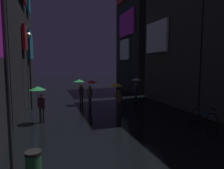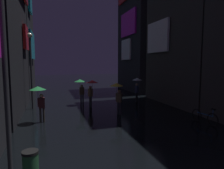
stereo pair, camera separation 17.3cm
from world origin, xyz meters
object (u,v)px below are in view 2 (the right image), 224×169
Objects in this scene: streetlamp_left_near at (4,51)px; trash_bin at (31,166)px; streetlamp_left_far at (31,62)px; pedestrian_foreground_right_red at (92,86)px; pedestrian_near_crossing_green at (81,85)px; pedestrian_midstreet_centre_clear at (137,83)px; bicycle_parked_at_storefront at (205,117)px; pedestrian_far_right_green at (39,94)px; pedestrian_foreground_left_yellow at (117,90)px.

trash_bin is (0.70, -0.90, -3.30)m from streetlamp_left_near.
trash_bin is (0.70, -9.86, -3.02)m from streetlamp_left_far.
pedestrian_foreground_right_red is 0.38× the size of streetlamp_left_far.
pedestrian_near_crossing_green and pedestrian_foreground_right_red have the same top height.
pedestrian_midstreet_centre_clear is at bearing 47.08° from streetlamp_left_near.
streetlamp_left_far is at bearing 171.00° from pedestrian_foreground_right_red.
streetlamp_left_far is at bearing 94.06° from trash_bin.
streetlamp_left_far is (-4.35, 0.69, 1.82)m from pedestrian_foreground_right_red.
bicycle_parked_at_storefront is at bearing -35.14° from streetlamp_left_far.
pedestrian_far_right_green is 1.00× the size of pedestrian_midstreet_centre_clear.
streetlamp_left_near is at bearing -117.73° from pedestrian_foreground_right_red.
pedestrian_near_crossing_green is 9.43m from bicycle_parked_at_storefront.
pedestrian_far_right_green and pedestrian_foreground_right_red have the same top height.
pedestrian_midstreet_centre_clear and pedestrian_near_crossing_green have the same top height.
trash_bin is (0.02, -6.04, -1.20)m from pedestrian_far_right_green.
streetlamp_left_far reaches higher than pedestrian_foreground_left_yellow.
streetlamp_left_far is at bearing -172.85° from pedestrian_near_crossing_green.
pedestrian_midstreet_centre_clear is 7.24m from bicycle_parked_at_storefront.
pedestrian_midstreet_centre_clear is at bearing 2.01° from streetlamp_left_far.
streetlamp_left_near is (-0.68, -5.14, 2.10)m from pedestrian_far_right_green.
streetlamp_left_far is at bearing -177.99° from pedestrian_midstreet_centre_clear.
pedestrian_foreground_left_yellow is 1.00× the size of pedestrian_foreground_right_red.
trash_bin is (-8.90, -3.10, 0.08)m from bicycle_parked_at_storefront.
pedestrian_far_right_green is 4.86m from pedestrian_foreground_left_yellow.
streetlamp_left_near is (-4.35, -8.27, 2.10)m from pedestrian_foreground_right_red.
bicycle_parked_at_storefront is at bearing -82.01° from pedestrian_midstreet_centre_clear.
bicycle_parked_at_storefront is 9.43m from trash_bin.
streetlamp_left_far reaches higher than pedestrian_midstreet_centre_clear.
streetlamp_left_near is (-8.61, -9.26, 2.10)m from pedestrian_midstreet_centre_clear.
bicycle_parked_at_storefront is 0.30× the size of streetlamp_left_near.
pedestrian_near_crossing_green is at bearing 55.12° from pedestrian_far_right_green.
pedestrian_near_crossing_green is (2.98, 4.28, 0.00)m from pedestrian_far_right_green.
pedestrian_foreground_right_red is at bearing 130.89° from bicycle_parked_at_storefront.
pedestrian_far_right_green and pedestrian_foreground_left_yellow have the same top height.
streetlamp_left_far is at bearing 90.00° from streetlamp_left_near.
pedestrian_far_right_green is 8.93m from pedestrian_midstreet_centre_clear.
pedestrian_midstreet_centre_clear is 4.80m from pedestrian_foreground_left_yellow.
pedestrian_near_crossing_green reaches higher than bicycle_parked_at_storefront.
pedestrian_midstreet_centre_clear is (7.93, 4.12, 0.00)m from pedestrian_far_right_green.
bicycle_parked_at_storefront is 10.41m from streetlamp_left_near.
pedestrian_far_right_green is 1.00× the size of pedestrian_foreground_right_red.
pedestrian_foreground_left_yellow is at bearing -31.44° from streetlamp_left_far.
pedestrian_foreground_left_yellow reaches higher than trash_bin.
streetlamp_left_far is (-3.66, -0.46, 1.82)m from pedestrian_near_crossing_green.
pedestrian_midstreet_centre_clear is 1.00× the size of pedestrian_foreground_right_red.
pedestrian_foreground_right_red is at bearing -9.00° from streetlamp_left_far.
bicycle_parked_at_storefront is (0.99, -7.06, -1.28)m from pedestrian_midstreet_centre_clear.
pedestrian_near_crossing_green is (-4.95, 0.16, 0.00)m from pedestrian_midstreet_centre_clear.
pedestrian_foreground_right_red reaches higher than bicycle_parked_at_storefront.
streetlamp_left_near is at bearing -132.92° from pedestrian_midstreet_centre_clear.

